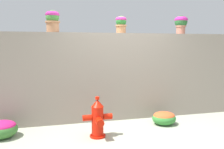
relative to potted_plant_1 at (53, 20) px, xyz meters
name	(u,v)px	position (x,y,z in m)	size (l,w,h in m)	color
ground_plane	(133,134)	(1.39, -1.06, -2.15)	(24.00, 24.00, 0.00)	#9AA08A
stone_wall	(119,76)	(1.39, -0.03, -1.21)	(6.57, 0.41, 1.89)	gray
potted_plant_1	(53,20)	(0.00, 0.00, 0.00)	(0.30, 0.30, 0.45)	#AD7550
potted_plant_2	(121,23)	(1.44, -0.04, -0.04)	(0.24, 0.24, 0.37)	#B4784D
potted_plant_3	(181,23)	(2.90, -0.02, 0.00)	(0.30, 0.30, 0.43)	#B36D59
fire_hydrant	(98,119)	(0.72, -1.05, -1.82)	(0.53, 0.42, 0.73)	red
flower_bush_left	(1,129)	(-0.95, -0.66, -1.99)	(0.57, 0.51, 0.32)	#3A7131
flower_bush_right	(164,118)	(2.19, -0.71, -2.01)	(0.50, 0.45, 0.27)	#357F35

